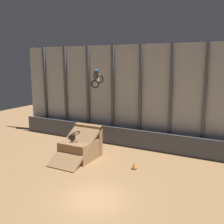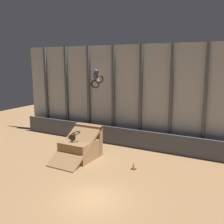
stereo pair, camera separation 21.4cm
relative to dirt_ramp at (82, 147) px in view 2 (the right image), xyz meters
name	(u,v)px [view 2 (the right image)]	position (x,y,z in m)	size (l,w,h in m)	color
ground_plane	(93,199)	(4.78, -5.69, -1.00)	(60.00, 60.00, 0.00)	#9E754C
arena_back_wall	(156,97)	(4.78, 5.74, 4.05)	(32.00, 0.40, 10.09)	#ADB2B7
lower_barrier	(151,141)	(4.78, 4.67, -0.07)	(31.36, 0.20, 1.85)	#474C56
dirt_ramp	(82,147)	(0.00, 0.00, 0.00)	(2.71, 4.57, 2.90)	#966F48
rider_bike_solo	(97,79)	(1.61, 0.10, 6.04)	(1.70, 1.69, 1.65)	black
traffic_cone_near_ramp	(134,166)	(5.15, -0.20, -0.72)	(0.36, 0.36, 0.58)	black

